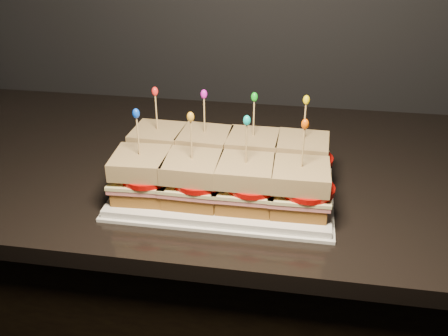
# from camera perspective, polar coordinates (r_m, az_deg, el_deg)

# --- Properties ---
(cabinet) EXTENTS (2.38, 0.65, 0.86)m
(cabinet) POSITION_cam_1_polar(r_m,az_deg,el_deg) (1.33, -2.70, -16.94)
(cabinet) COLOR black
(cabinet) RESTS_ON ground
(granite_slab) EXTENTS (2.42, 0.69, 0.03)m
(granite_slab) POSITION_cam_1_polar(r_m,az_deg,el_deg) (1.06, -3.24, 0.44)
(granite_slab) COLOR black
(granite_slab) RESTS_ON cabinet
(platter) EXTENTS (0.38, 0.24, 0.02)m
(platter) POSITION_cam_1_polar(r_m,az_deg,el_deg) (0.91, 0.00, -2.54)
(platter) COLOR white
(platter) RESTS_ON granite_slab
(platter_rim) EXTENTS (0.39, 0.25, 0.01)m
(platter_rim) POSITION_cam_1_polar(r_m,az_deg,el_deg) (0.92, 0.00, -2.86)
(platter_rim) COLOR white
(platter_rim) RESTS_ON granite_slab
(sandwich_0_bread_bot) EXTENTS (0.09, 0.09, 0.03)m
(sandwich_0_bread_bot) POSITION_cam_1_polar(r_m,az_deg,el_deg) (0.98, -7.37, 0.82)
(sandwich_0_bread_bot) COLOR #5E380E
(sandwich_0_bread_bot) RESTS_ON platter
(sandwich_0_ham) EXTENTS (0.10, 0.10, 0.01)m
(sandwich_0_ham) POSITION_cam_1_polar(r_m,az_deg,el_deg) (0.97, -7.42, 1.69)
(sandwich_0_ham) COLOR #CE6E6D
(sandwich_0_ham) RESTS_ON sandwich_0_bread_bot
(sandwich_0_cheese) EXTENTS (0.11, 0.10, 0.01)m
(sandwich_0_cheese) POSITION_cam_1_polar(r_m,az_deg,el_deg) (0.97, -7.45, 2.06)
(sandwich_0_cheese) COLOR beige
(sandwich_0_cheese) RESTS_ON sandwich_0_ham
(sandwich_0_tomato) EXTENTS (0.09, 0.09, 0.01)m
(sandwich_0_tomato) POSITION_cam_1_polar(r_m,az_deg,el_deg) (0.96, -6.89, 2.26)
(sandwich_0_tomato) COLOR #B30905
(sandwich_0_tomato) RESTS_ON sandwich_0_cheese
(sandwich_0_bread_top) EXTENTS (0.10, 0.10, 0.03)m
(sandwich_0_bread_top) POSITION_cam_1_polar(r_m,az_deg,el_deg) (0.96, -7.55, 3.55)
(sandwich_0_bread_top) COLOR #532A0F
(sandwich_0_bread_top) RESTS_ON sandwich_0_tomato
(sandwich_0_pick) EXTENTS (0.00, 0.00, 0.09)m
(sandwich_0_pick) POSITION_cam_1_polar(r_m,az_deg,el_deg) (0.94, -7.73, 6.09)
(sandwich_0_pick) COLOR tan
(sandwich_0_pick) RESTS_ON sandwich_0_bread_top
(sandwich_0_frill) EXTENTS (0.01, 0.01, 0.02)m
(sandwich_0_frill) POSITION_cam_1_polar(r_m,az_deg,el_deg) (0.92, -7.90, 8.68)
(sandwich_0_frill) COLOR red
(sandwich_0_frill) RESTS_ON sandwich_0_pick
(sandwich_1_bread_bot) EXTENTS (0.10, 0.10, 0.03)m
(sandwich_1_bread_bot) POSITION_cam_1_polar(r_m,az_deg,el_deg) (0.96, -2.15, 0.43)
(sandwich_1_bread_bot) COLOR #5E380E
(sandwich_1_bread_bot) RESTS_ON platter
(sandwich_1_ham) EXTENTS (0.11, 0.10, 0.01)m
(sandwich_1_ham) POSITION_cam_1_polar(r_m,az_deg,el_deg) (0.95, -2.17, 1.31)
(sandwich_1_ham) COLOR #CE6E6D
(sandwich_1_ham) RESTS_ON sandwich_1_bread_bot
(sandwich_1_cheese) EXTENTS (0.11, 0.10, 0.01)m
(sandwich_1_cheese) POSITION_cam_1_polar(r_m,az_deg,el_deg) (0.95, -2.18, 1.69)
(sandwich_1_cheese) COLOR beige
(sandwich_1_cheese) RESTS_ON sandwich_1_ham
(sandwich_1_tomato) EXTENTS (0.09, 0.09, 0.01)m
(sandwich_1_tomato) POSITION_cam_1_polar(r_m,az_deg,el_deg) (0.94, -1.54, 1.89)
(sandwich_1_tomato) COLOR #B30905
(sandwich_1_tomato) RESTS_ON sandwich_1_cheese
(sandwich_1_bread_top) EXTENTS (0.10, 0.10, 0.03)m
(sandwich_1_bread_top) POSITION_cam_1_polar(r_m,az_deg,el_deg) (0.94, -2.21, 3.21)
(sandwich_1_bread_top) COLOR #532A0F
(sandwich_1_bread_top) RESTS_ON sandwich_1_tomato
(sandwich_1_pick) EXTENTS (0.00, 0.00, 0.09)m
(sandwich_1_pick) POSITION_cam_1_polar(r_m,az_deg,el_deg) (0.92, -2.26, 5.80)
(sandwich_1_pick) COLOR tan
(sandwich_1_pick) RESTS_ON sandwich_1_bread_top
(sandwich_1_frill) EXTENTS (0.01, 0.01, 0.02)m
(sandwich_1_frill) POSITION_cam_1_polar(r_m,az_deg,el_deg) (0.90, -2.31, 8.45)
(sandwich_1_frill) COLOR #CF15C2
(sandwich_1_frill) RESTS_ON sandwich_1_pick
(sandwich_2_bread_bot) EXTENTS (0.09, 0.09, 0.03)m
(sandwich_2_bread_bot) POSITION_cam_1_polar(r_m,az_deg,el_deg) (0.95, 3.24, 0.01)
(sandwich_2_bread_bot) COLOR #5E380E
(sandwich_2_bread_bot) RESTS_ON platter
(sandwich_2_ham) EXTENTS (0.10, 0.10, 0.01)m
(sandwich_2_ham) POSITION_cam_1_polar(r_m,az_deg,el_deg) (0.94, 3.27, 0.91)
(sandwich_2_ham) COLOR #CE6E6D
(sandwich_2_ham) RESTS_ON sandwich_2_bread_bot
(sandwich_2_cheese) EXTENTS (0.10, 0.10, 0.01)m
(sandwich_2_cheese) POSITION_cam_1_polar(r_m,az_deg,el_deg) (0.94, 3.28, 1.29)
(sandwich_2_cheese) COLOR beige
(sandwich_2_cheese) RESTS_ON sandwich_2_ham
(sandwich_2_tomato) EXTENTS (0.09, 0.09, 0.01)m
(sandwich_2_tomato) POSITION_cam_1_polar(r_m,az_deg,el_deg) (0.93, 3.99, 1.48)
(sandwich_2_tomato) COLOR #B30905
(sandwich_2_tomato) RESTS_ON sandwich_2_cheese
(sandwich_2_bread_top) EXTENTS (0.09, 0.09, 0.03)m
(sandwich_2_bread_top) POSITION_cam_1_polar(r_m,az_deg,el_deg) (0.92, 3.33, 2.82)
(sandwich_2_bread_top) COLOR #532A0F
(sandwich_2_bread_top) RESTS_ON sandwich_2_tomato
(sandwich_2_pick) EXTENTS (0.00, 0.00, 0.09)m
(sandwich_2_pick) POSITION_cam_1_polar(r_m,az_deg,el_deg) (0.90, 3.41, 5.44)
(sandwich_2_pick) COLOR tan
(sandwich_2_pick) RESTS_ON sandwich_2_bread_top
(sandwich_2_frill) EXTENTS (0.01, 0.01, 0.02)m
(sandwich_2_frill) POSITION_cam_1_polar(r_m,az_deg,el_deg) (0.89, 3.49, 8.12)
(sandwich_2_frill) COLOR #11B21E
(sandwich_2_frill) RESTS_ON sandwich_2_pick
(sandwich_3_bread_bot) EXTENTS (0.09, 0.09, 0.03)m
(sandwich_3_bread_bot) POSITION_cam_1_polar(r_m,az_deg,el_deg) (0.94, 8.73, -0.41)
(sandwich_3_bread_bot) COLOR #5E380E
(sandwich_3_bread_bot) RESTS_ON platter
(sandwich_3_ham) EXTENTS (0.10, 0.10, 0.01)m
(sandwich_3_ham) POSITION_cam_1_polar(r_m,az_deg,el_deg) (0.93, 8.80, 0.48)
(sandwich_3_ham) COLOR #CE6E6D
(sandwich_3_ham) RESTS_ON sandwich_3_bread_bot
(sandwich_3_cheese) EXTENTS (0.11, 0.10, 0.01)m
(sandwich_3_cheese) POSITION_cam_1_polar(r_m,az_deg,el_deg) (0.93, 8.83, 0.87)
(sandwich_3_cheese) COLOR beige
(sandwich_3_cheese) RESTS_ON sandwich_3_ham
(sandwich_3_tomato) EXTENTS (0.09, 0.09, 0.01)m
(sandwich_3_tomato) POSITION_cam_1_polar(r_m,az_deg,el_deg) (0.92, 9.60, 1.05)
(sandwich_3_tomato) COLOR #B30905
(sandwich_3_tomato) RESTS_ON sandwich_3_cheese
(sandwich_3_bread_top) EXTENTS (0.10, 0.10, 0.03)m
(sandwich_3_bread_top) POSITION_cam_1_polar(r_m,az_deg,el_deg) (0.92, 8.96, 2.40)
(sandwich_3_bread_top) COLOR #532A0F
(sandwich_3_bread_top) RESTS_ON sandwich_3_tomato
(sandwich_3_pick) EXTENTS (0.00, 0.00, 0.09)m
(sandwich_3_pick) POSITION_cam_1_polar(r_m,az_deg,el_deg) (0.90, 9.17, 5.02)
(sandwich_3_pick) COLOR tan
(sandwich_3_pick) RESTS_ON sandwich_3_bread_top
(sandwich_3_frill) EXTENTS (0.01, 0.01, 0.02)m
(sandwich_3_frill) POSITION_cam_1_polar(r_m,az_deg,el_deg) (0.88, 9.39, 7.70)
(sandwich_3_frill) COLOR yellow
(sandwich_3_frill) RESTS_ON sandwich_3_pick
(sandwich_4_bread_bot) EXTENTS (0.10, 0.10, 0.03)m
(sandwich_4_bread_bot) POSITION_cam_1_polar(r_m,az_deg,el_deg) (0.89, -9.27, -2.35)
(sandwich_4_bread_bot) COLOR #5E380E
(sandwich_4_bread_bot) RESTS_ON platter
(sandwich_4_ham) EXTENTS (0.10, 0.10, 0.01)m
(sandwich_4_ham) POSITION_cam_1_polar(r_m,az_deg,el_deg) (0.88, -9.35, -1.42)
(sandwich_4_ham) COLOR #CE6E6D
(sandwich_4_ham) RESTS_ON sandwich_4_bread_bot
(sandwich_4_cheese) EXTENTS (0.11, 0.10, 0.01)m
(sandwich_4_cheese) POSITION_cam_1_polar(r_m,az_deg,el_deg) (0.88, -9.39, -1.02)
(sandwich_4_cheese) COLOR beige
(sandwich_4_cheese) RESTS_ON sandwich_4_ham
(sandwich_4_tomato) EXTENTS (0.09, 0.09, 0.01)m
(sandwich_4_tomato) POSITION_cam_1_polar(r_m,az_deg,el_deg) (0.86, -8.79, -0.84)
(sandwich_4_tomato) COLOR #B30905
(sandwich_4_tomato) RESTS_ON sandwich_4_cheese
(sandwich_4_bread_top) EXTENTS (0.10, 0.10, 0.03)m
(sandwich_4_bread_top) POSITION_cam_1_polar(r_m,az_deg,el_deg) (0.86, -9.53, 0.59)
(sandwich_4_bread_top) COLOR #532A0F
(sandwich_4_bread_top) RESTS_ON sandwich_4_tomato
(sandwich_4_pick) EXTENTS (0.00, 0.00, 0.09)m
(sandwich_4_pick) POSITION_cam_1_polar(r_m,az_deg,el_deg) (0.84, -9.77, 3.34)
(sandwich_4_pick) COLOR tan
(sandwich_4_pick) RESTS_ON sandwich_4_bread_top
(sandwich_4_frill) EXTENTS (0.01, 0.01, 0.02)m
(sandwich_4_frill) POSITION_cam_1_polar(r_m,az_deg,el_deg) (0.83, -10.02, 6.17)
(sandwich_4_frill) COLOR blue
(sandwich_4_frill) RESTS_ON sandwich_4_pick
(sandwich_5_bread_bot) EXTENTS (0.09, 0.09, 0.03)m
(sandwich_5_bread_bot) POSITION_cam_1_polar(r_m,az_deg,el_deg) (0.87, -3.55, -2.87)
(sandwich_5_bread_bot) COLOR #5E380E
(sandwich_5_bread_bot) RESTS_ON platter
(sandwich_5_ham) EXTENTS (0.10, 0.10, 0.01)m
(sandwich_5_ham) POSITION_cam_1_polar(r_m,az_deg,el_deg) (0.86, -3.58, -1.92)
(sandwich_5_ham) COLOR #CE6E6D
(sandwich_5_ham) RESTS_ON sandwich_5_bread_bot
(sandwich_5_cheese) EXTENTS (0.10, 0.10, 0.01)m
(sandwich_5_cheese) POSITION_cam_1_polar(r_m,az_deg,el_deg) (0.85, -3.60, -1.51)
(sandwich_5_cheese) COLOR beige
(sandwich_5_cheese) RESTS_ON sandwich_5_ham
(sandwich_5_tomato) EXTENTS (0.09, 0.09, 0.01)m
(sandwich_5_tomato) POSITION_cam_1_polar(r_m,az_deg,el_deg) (0.84, -2.90, -1.33)
(sandwich_5_tomato) COLOR #B30905
(sandwich_5_tomato) RESTS_ON sandwich_5_cheese
(sandwich_5_bread_top) EXTENTS (0.09, 0.09, 0.03)m
(sandwich_5_bread_top) POSITION_cam_1_polar(r_m,az_deg,el_deg) (0.84, -3.65, 0.13)
(sandwich_5_bread_top) COLOR #532A0F
(sandwich_5_bread_top) RESTS_ON sandwich_5_tomato
(sandwich_5_pick) EXTENTS (0.00, 0.00, 0.09)m
(sandwich_5_pick) POSITION_cam_1_polar(r_m,az_deg,el_deg) (0.82, -3.75, 2.95)
(sandwich_5_pick) COLOR tan
(sandwich_5_pick) RESTS_ON sandwich_5_bread_top
(sandwich_5_frill) EXTENTS (0.01, 0.01, 0.02)m
(sandwich_5_frill) POSITION_cam_1_polar(r_m,az_deg,el_deg) (0.80, -3.85, 5.86)
(sandwich_5_frill) COLOR gold
(sandwich_5_frill) RESTS_ON sandwich_5_pick
(sandwich_6_bread_bot) EXTENTS (0.09, 0.09, 0.03)m
(sandwich_6_bread_bot) POSITION_cam_1_polar(r_m,az_deg,el_deg) (0.85, 2.42, -3.38)
(sandwich_6_bread_bot) COLOR #5E380E
(sandwich_6_bread_bot) RESTS_ON platter
(sandwich_6_ham) EXTENTS (0.10, 0.10, 0.01)m
(sandwich_6_ham) POSITION_cam_1_polar(r_m,az_deg,el_deg) (0.84, 2.44, -2.42)
(sandwich_6_ham) COLOR #CE6E6D
(sandwich_6_ham) RESTS_ON sandwich_6_bread_bot
(sandwich_6_cheese) EXTENTS (0.10, 0.10, 0.01)m
(sandwich_6_cheese) POSITION_cam_1_polar(r_m,az_deg,el_deg) (0.84, 2.45, -2.01)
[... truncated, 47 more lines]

